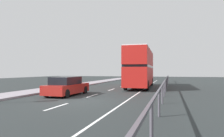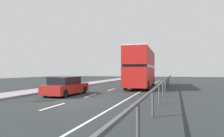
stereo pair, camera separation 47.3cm
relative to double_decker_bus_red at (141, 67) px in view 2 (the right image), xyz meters
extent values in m
cube|color=#242929|center=(-2.51, -11.85, -2.43)|extent=(75.34, 120.00, 0.10)
cube|color=gray|center=(-8.50, -11.85, -2.31)|extent=(2.75, 80.00, 0.14)
cube|color=silver|center=(-2.51, -14.13, -2.38)|extent=(0.16, 2.37, 0.01)
cube|color=silver|center=(-2.51, -8.87, -2.38)|extent=(0.16, 2.37, 0.01)
cube|color=silver|center=(-2.51, -3.61, -2.38)|extent=(0.16, 2.37, 0.01)
cube|color=silver|center=(-2.51, 1.65, -2.38)|extent=(0.16, 2.37, 0.01)
cube|color=silver|center=(-2.51, 6.92, -2.38)|extent=(0.16, 2.37, 0.01)
cube|color=silver|center=(-2.51, 12.18, -2.38)|extent=(0.16, 2.37, 0.01)
cube|color=silver|center=(-2.51, 17.44, -2.38)|extent=(0.16, 2.37, 0.01)
cube|color=silver|center=(0.68, -2.85, -2.38)|extent=(0.12, 46.00, 0.01)
cube|color=#4D4851|center=(2.96, -2.85, -1.26)|extent=(0.08, 42.00, 0.08)
cylinder|color=#4D4851|center=(2.96, -18.60, -1.82)|extent=(0.10, 0.10, 1.13)
cylinder|color=#4D4851|center=(2.96, -15.10, -1.82)|extent=(0.10, 0.10, 1.13)
cylinder|color=#4D4851|center=(2.96, -11.60, -1.82)|extent=(0.10, 0.10, 1.13)
cylinder|color=#4D4851|center=(2.96, -8.10, -1.82)|extent=(0.10, 0.10, 1.13)
cylinder|color=#4D4851|center=(2.96, -4.60, -1.82)|extent=(0.10, 0.10, 1.13)
cylinder|color=#4D4851|center=(2.96, -1.10, -1.82)|extent=(0.10, 0.10, 1.13)
cylinder|color=#4D4851|center=(2.96, 2.40, -1.82)|extent=(0.10, 0.10, 1.13)
cylinder|color=#4D4851|center=(2.96, 5.90, -1.82)|extent=(0.10, 0.10, 1.13)
cylinder|color=#4D4851|center=(2.96, 9.40, -1.82)|extent=(0.10, 0.10, 1.13)
cylinder|color=#4D4851|center=(2.96, 12.90, -1.82)|extent=(0.10, 0.10, 1.13)
cylinder|color=#4D4851|center=(2.96, 16.40, -1.82)|extent=(0.10, 0.10, 1.13)
cube|color=#AF1915|center=(0.00, -0.01, -1.04)|extent=(2.74, 10.58, 1.98)
cube|color=black|center=(0.00, -0.01, 0.07)|extent=(2.74, 10.16, 0.24)
cube|color=#AF1915|center=(0.00, -0.01, 1.08)|extent=(2.74, 10.58, 1.79)
cube|color=silver|center=(0.00, -0.01, 2.03)|extent=(2.68, 10.36, 0.10)
cube|color=black|center=(-0.16, 5.22, -0.94)|extent=(2.17, 0.11, 1.39)
cube|color=yellow|center=(-0.16, 5.22, 1.53)|extent=(1.44, 0.09, 0.28)
cylinder|color=black|center=(-1.22, 3.81, -1.88)|extent=(0.31, 1.01, 1.00)
cylinder|color=black|center=(0.98, 3.88, -1.88)|extent=(0.31, 1.01, 1.00)
cylinder|color=black|center=(-0.99, -3.69, -1.88)|extent=(0.31, 1.01, 1.00)
cylinder|color=black|center=(1.22, -3.62, -1.88)|extent=(0.31, 1.01, 1.00)
cube|color=maroon|center=(-4.56, -9.22, -1.85)|extent=(1.93, 4.53, 0.71)
cube|color=black|center=(-4.57, -9.45, -1.20)|extent=(1.67, 2.51, 0.59)
cube|color=red|center=(-5.43, -11.42, -1.67)|extent=(0.16, 0.06, 0.12)
cube|color=red|center=(-3.79, -11.45, -1.67)|extent=(0.16, 0.06, 0.12)
cylinder|color=black|center=(-5.36, -7.66, -2.06)|extent=(0.21, 0.64, 0.64)
cylinder|color=black|center=(-3.69, -7.70, -2.06)|extent=(0.21, 0.64, 0.64)
cylinder|color=black|center=(-5.43, -10.75, -2.06)|extent=(0.21, 0.64, 0.64)
cylinder|color=black|center=(-3.76, -10.78, -2.06)|extent=(0.21, 0.64, 0.64)
camera|label=1|loc=(3.45, -23.95, -0.44)|focal=32.71mm
camera|label=2|loc=(3.90, -23.81, -0.44)|focal=32.71mm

